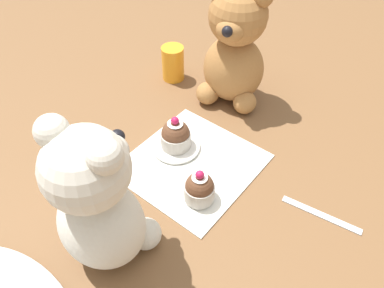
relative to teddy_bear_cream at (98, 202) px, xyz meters
The scene contains 9 objects.
ground_plane 0.25m from the teddy_bear_cream, 87.12° to the right, with size 4.00×4.00×0.00m, color brown.
knitted_placemat 0.25m from the teddy_bear_cream, 87.12° to the right, with size 0.23×0.24×0.01m, color silver.
teddy_bear_cream is the anchor object (origin of this frame).
teddy_bear_tan 0.44m from the teddy_bear_cream, 80.59° to the right, with size 0.16×0.15×0.27m.
cupcake_near_cream_bear 0.19m from the teddy_bear_cream, 107.24° to the right, with size 0.05×0.05×0.07m.
saucer_plate 0.26m from the teddy_bear_cream, 74.97° to the right, with size 0.10×0.10×0.01m, color white.
cupcake_near_tan_bear 0.25m from the teddy_bear_cream, 74.97° to the right, with size 0.06×0.06×0.07m.
juice_glass 0.48m from the teddy_bear_cream, 61.40° to the right, with size 0.05×0.05×0.08m, color orange.
teaspoon 0.37m from the teddy_bear_cream, 131.33° to the right, with size 0.14×0.01×0.01m, color silver.
Camera 1 is at (-0.30, 0.37, 0.54)m, focal length 35.00 mm.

